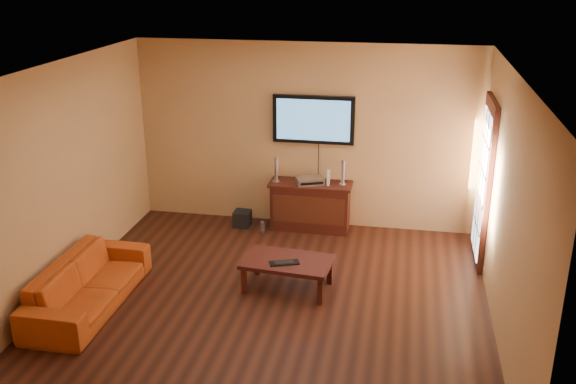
% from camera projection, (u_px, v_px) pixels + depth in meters
% --- Properties ---
extents(ground_plane, '(5.00, 5.00, 0.00)m').
position_uv_depth(ground_plane, '(270.00, 303.00, 7.48)').
color(ground_plane, black).
rests_on(ground_plane, ground).
extents(room_walls, '(5.00, 5.00, 5.00)m').
position_uv_depth(room_walls, '(280.00, 150.00, 7.47)').
color(room_walls, tan).
rests_on(room_walls, ground).
extents(french_door, '(0.07, 1.02, 2.22)m').
position_uv_depth(french_door, '(484.00, 184.00, 8.25)').
color(french_door, black).
rests_on(french_door, ground).
extents(media_console, '(1.20, 0.46, 0.71)m').
position_uv_depth(media_console, '(310.00, 206.00, 9.42)').
color(media_console, black).
rests_on(media_console, ground).
extents(television, '(1.18, 0.08, 0.70)m').
position_uv_depth(television, '(313.00, 120.00, 9.16)').
color(television, black).
rests_on(television, ground).
extents(coffee_table, '(1.11, 0.73, 0.38)m').
position_uv_depth(coffee_table, '(287.00, 264.00, 7.70)').
color(coffee_table, black).
rests_on(coffee_table, ground).
extents(sofa, '(0.56, 1.92, 0.75)m').
position_uv_depth(sofa, '(87.00, 276.00, 7.31)').
color(sofa, '#AF4413').
rests_on(sofa, ground).
extents(speaker_left, '(0.10, 0.10, 0.37)m').
position_uv_depth(speaker_left, '(276.00, 170.00, 9.30)').
color(speaker_left, silver).
rests_on(speaker_left, media_console).
extents(speaker_right, '(0.10, 0.10, 0.36)m').
position_uv_depth(speaker_right, '(343.00, 174.00, 9.18)').
color(speaker_right, silver).
rests_on(speaker_right, media_console).
extents(av_receiver, '(0.47, 0.40, 0.09)m').
position_uv_depth(av_receiver, '(310.00, 180.00, 9.27)').
color(av_receiver, silver).
rests_on(av_receiver, media_console).
extents(game_console, '(0.05, 0.15, 0.20)m').
position_uv_depth(game_console, '(328.00, 178.00, 9.20)').
color(game_console, white).
rests_on(game_console, media_console).
extents(subwoofer, '(0.24, 0.24, 0.24)m').
position_uv_depth(subwoofer, '(242.00, 219.00, 9.58)').
color(subwoofer, black).
rests_on(subwoofer, ground).
extents(bottle, '(0.07, 0.07, 0.20)m').
position_uv_depth(bottle, '(262.00, 227.00, 9.34)').
color(bottle, white).
rests_on(bottle, ground).
extents(keyboard, '(0.38, 0.25, 0.02)m').
position_uv_depth(keyboard, '(284.00, 263.00, 7.59)').
color(keyboard, black).
rests_on(keyboard, coffee_table).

